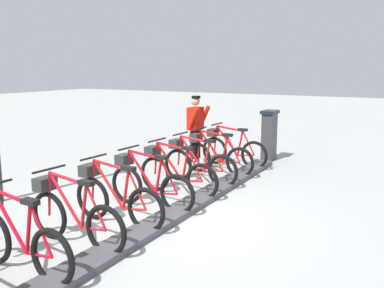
# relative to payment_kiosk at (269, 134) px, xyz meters

# --- Properties ---
(ground_plane) EXTENTS (60.00, 60.00, 0.00)m
(ground_plane) POSITION_rel_payment_kiosk_xyz_m (-0.05, 4.82, -0.67)
(ground_plane) COLOR #A2A2A0
(dock_rail_base) EXTENTS (0.44, 8.65, 0.10)m
(dock_rail_base) POSITION_rel_payment_kiosk_xyz_m (-0.05, 4.82, -0.62)
(dock_rail_base) COLOR #47474C
(dock_rail_base) RESTS_ON ground
(payment_kiosk) EXTENTS (0.36, 0.52, 1.28)m
(payment_kiosk) POSITION_rel_payment_kiosk_xyz_m (0.00, 0.00, 0.00)
(payment_kiosk) COLOR #38383D
(payment_kiosk) RESTS_ON ground
(bike_docked_0) EXTENTS (1.72, 0.54, 1.02)m
(bike_docked_0) POSITION_rel_payment_kiosk_xyz_m (0.57, 1.09, -0.24)
(bike_docked_0) COLOR black
(bike_docked_0) RESTS_ON ground
(bike_docked_1) EXTENTS (1.72, 0.54, 1.02)m
(bike_docked_1) POSITION_rel_payment_kiosk_xyz_m (0.57, 1.96, -0.24)
(bike_docked_1) COLOR black
(bike_docked_1) RESTS_ON ground
(bike_docked_2) EXTENTS (1.72, 0.54, 1.02)m
(bike_docked_2) POSITION_rel_payment_kiosk_xyz_m (0.57, 2.83, -0.24)
(bike_docked_2) COLOR black
(bike_docked_2) RESTS_ON ground
(bike_docked_3) EXTENTS (1.72, 0.54, 1.02)m
(bike_docked_3) POSITION_rel_payment_kiosk_xyz_m (0.57, 3.71, -0.24)
(bike_docked_3) COLOR black
(bike_docked_3) RESTS_ON ground
(bike_docked_4) EXTENTS (1.72, 0.54, 1.02)m
(bike_docked_4) POSITION_rel_payment_kiosk_xyz_m (0.57, 4.58, -0.24)
(bike_docked_4) COLOR black
(bike_docked_4) RESTS_ON ground
(bike_docked_5) EXTENTS (1.72, 0.54, 1.02)m
(bike_docked_5) POSITION_rel_payment_kiosk_xyz_m (0.57, 5.45, -0.24)
(bike_docked_5) COLOR black
(bike_docked_5) RESTS_ON ground
(bike_docked_6) EXTENTS (1.72, 0.54, 1.02)m
(bike_docked_6) POSITION_rel_payment_kiosk_xyz_m (0.57, 6.32, -0.24)
(bike_docked_6) COLOR black
(bike_docked_6) RESTS_ON ground
(bike_docked_7) EXTENTS (1.72, 0.54, 1.02)m
(bike_docked_7) POSITION_rel_payment_kiosk_xyz_m (0.57, 7.19, -0.24)
(bike_docked_7) COLOR black
(bike_docked_7) RESTS_ON ground
(worker_near_rack) EXTENTS (0.50, 0.65, 1.66)m
(worker_near_rack) POSITION_rel_payment_kiosk_xyz_m (1.54, 1.09, 0.24)
(worker_near_rack) COLOR white
(worker_near_rack) RESTS_ON ground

